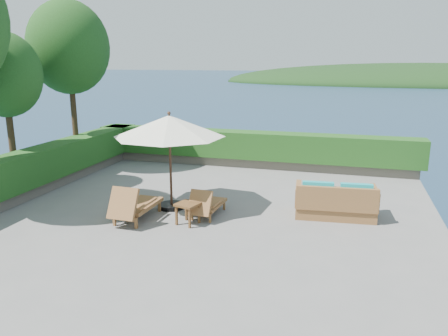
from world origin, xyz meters
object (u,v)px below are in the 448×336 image
(patio_umbrella, at_px, (169,127))
(lounge_right, at_px, (207,204))
(lounge_left, at_px, (134,205))
(wicker_loveseat, at_px, (335,203))
(side_table, at_px, (188,207))

(patio_umbrella, relative_size, lounge_right, 2.56)
(patio_umbrella, relative_size, lounge_left, 2.13)
(patio_umbrella, xyz_separation_m, wicker_loveseat, (4.37, 0.50, -1.87))
(lounge_left, height_order, wicker_loveseat, wicker_loveseat)
(side_table, height_order, wicker_loveseat, wicker_loveseat)
(lounge_left, relative_size, wicker_loveseat, 0.82)
(patio_umbrella, height_order, lounge_left, patio_umbrella)
(lounge_right, bearing_deg, wicker_loveseat, 19.05)
(side_table, distance_m, wicker_loveseat, 3.83)
(lounge_left, xyz_separation_m, lounge_right, (1.67, 0.79, -0.07))
(lounge_right, distance_m, side_table, 0.72)
(lounge_right, xyz_separation_m, side_table, (-0.28, -0.65, 0.11))
(lounge_left, height_order, lounge_right, lounge_left)
(lounge_left, distance_m, side_table, 1.40)
(patio_umbrella, bearing_deg, wicker_loveseat, 6.57)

